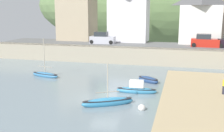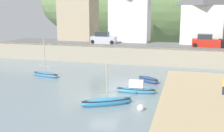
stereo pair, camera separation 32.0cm
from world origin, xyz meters
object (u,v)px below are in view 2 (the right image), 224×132
object	(u,v)px
waterfront_building_right	(201,16)
mooring_buoy	(141,108)
parked_car_near_slipway	(103,39)
parked_car_by_wall	(206,42)
sailboat_tall_mast	(107,102)
person_near_water	(224,86)
sailboat_white_hull	(148,80)
waterfront_building_centre	(130,12)
rowboat_small_beached	(136,89)
waterfront_building_left	(78,10)
dinghy_open_wooden	(46,74)

from	to	relation	value
waterfront_building_right	mooring_buoy	size ratio (longest dim) A/B	14.54
parked_car_near_slipway	parked_car_by_wall	size ratio (longest dim) A/B	0.98
sailboat_tall_mast	parked_car_near_slipway	xyz separation A→B (m)	(-7.11, 22.33, 2.93)
parked_car_by_wall	person_near_water	xyz separation A→B (m)	(0.81, -16.92, -2.22)
sailboat_white_hull	parked_car_near_slipway	world-z (taller)	parked_car_near_slipway
waterfront_building_centre	parked_car_near_slipway	bearing A→B (deg)	-128.64
waterfront_building_centre	rowboat_small_beached	xyz separation A→B (m)	(5.30, -22.72, -7.13)
rowboat_small_beached	sailboat_white_hull	size ratio (longest dim) A/B	1.37
waterfront_building_left	waterfront_building_right	distance (m)	21.72
parked_car_near_slipway	mooring_buoy	xyz separation A→B (m)	(10.10, -22.78, -3.02)
waterfront_building_right	person_near_water	bearing A→B (deg)	-85.95
mooring_buoy	waterfront_building_centre	bearing A→B (deg)	103.40
parked_car_near_slipway	person_near_water	xyz separation A→B (m)	(17.06, -16.92, -2.22)
parked_car_near_slipway	mooring_buoy	size ratio (longest dim) A/B	6.87
parked_car_near_slipway	parked_car_by_wall	world-z (taller)	same
parked_car_near_slipway	dinghy_open_wooden	bearing A→B (deg)	-102.84
rowboat_small_beached	person_near_water	world-z (taller)	person_near_water
waterfront_building_left	dinghy_open_wooden	xyz separation A→B (m)	(3.21, -18.98, -7.61)
dinghy_open_wooden	sailboat_white_hull	size ratio (longest dim) A/B	1.63
sailboat_white_hull	waterfront_building_centre	bearing A→B (deg)	143.07
waterfront_building_centre	parked_car_by_wall	bearing A→B (deg)	-19.57
dinghy_open_wooden	parked_car_by_wall	world-z (taller)	dinghy_open_wooden
rowboat_small_beached	mooring_buoy	distance (m)	4.72
rowboat_small_beached	sailboat_white_hull	bearing A→B (deg)	78.28
parked_car_near_slipway	person_near_water	size ratio (longest dim) A/B	2.55
person_near_water	dinghy_open_wooden	bearing A→B (deg)	173.05
waterfront_building_right	rowboat_small_beached	bearing A→B (deg)	-106.31
waterfront_building_left	sailboat_tall_mast	size ratio (longest dim) A/B	2.44
sailboat_white_hull	parked_car_by_wall	world-z (taller)	parked_car_by_wall
parked_car_by_wall	waterfront_building_right	bearing A→B (deg)	102.79
dinghy_open_wooden	parked_car_by_wall	distance (m)	24.23
rowboat_small_beached	waterfront_building_right	bearing A→B (deg)	69.58
waterfront_building_left	parked_car_near_slipway	size ratio (longest dim) A/B	2.60
waterfront_building_centre	sailboat_tall_mast	size ratio (longest dim) A/B	2.26
waterfront_building_centre	dinghy_open_wooden	xyz separation A→B (m)	(-6.55, -18.98, -7.23)
sailboat_tall_mast	person_near_water	xyz separation A→B (m)	(9.95, 5.41, 0.71)
rowboat_small_beached	person_near_water	distance (m)	8.29
dinghy_open_wooden	mooring_buoy	distance (m)	15.46
waterfront_building_left	waterfront_building_centre	distance (m)	9.76
waterfront_building_centre	sailboat_white_hull	distance (m)	20.53
waterfront_building_right	dinghy_open_wooden	distance (m)	27.32
sailboat_tall_mast	waterfront_building_right	bearing A→B (deg)	42.61
waterfront_building_right	parked_car_near_slipway	size ratio (longest dim) A/B	2.12
waterfront_building_left	mooring_buoy	world-z (taller)	waterfront_building_left
dinghy_open_wooden	person_near_water	size ratio (longest dim) A/B	2.95
rowboat_small_beached	parked_car_near_slipway	bearing A→B (deg)	111.92
waterfront_building_centre	parked_car_by_wall	size ratio (longest dim) A/B	2.37
waterfront_building_right	rowboat_small_beached	distance (m)	24.55
rowboat_small_beached	parked_car_by_wall	bearing A→B (deg)	63.90
dinghy_open_wooden	rowboat_small_beached	xyz separation A→B (m)	(11.85, -3.74, 0.10)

